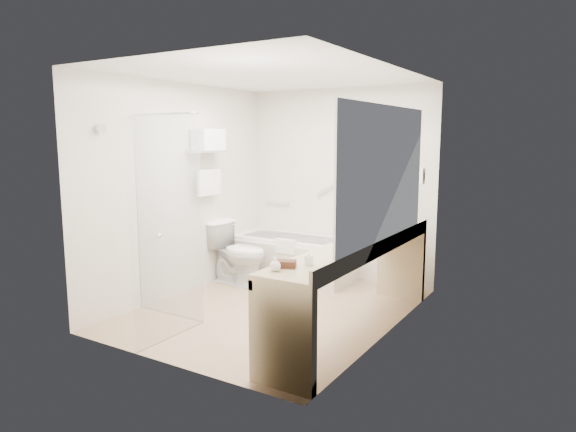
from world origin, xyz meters
The scene contains 25 objects.
floor centered at (0.00, 0.00, 0.00)m, with size 3.20×3.20×0.00m, color tan.
ceiling centered at (0.00, 0.00, 2.50)m, with size 2.60×3.20×0.10m, color white.
wall_back centered at (0.00, 1.60, 1.25)m, with size 2.60×0.10×2.50m, color beige.
wall_front centered at (0.00, -1.60, 1.25)m, with size 2.60×0.10×2.50m, color beige.
wall_left centered at (-1.30, 0.00, 1.25)m, with size 0.10×3.20×2.50m, color beige.
wall_right centered at (1.30, 0.00, 1.25)m, with size 0.10×3.20×2.50m, color beige.
bathtub centered at (-0.50, 1.24, 0.28)m, with size 1.60×0.73×0.59m.
grab_bar_short centered at (-0.95, 1.56, 0.95)m, with size 0.03×0.03×0.40m, color silver.
grab_bar_long centered at (-0.05, 1.56, 1.25)m, with size 0.03×0.03×0.60m, color silver.
shower_enclosure centered at (-0.63, -0.93, 1.07)m, with size 0.96×0.91×2.11m.
towel_shelf centered at (-1.17, 0.35, 1.75)m, with size 0.24×0.55×0.81m.
vanity_counter centered at (1.02, -0.15, 0.64)m, with size 0.55×2.70×0.95m.
sink centered at (1.05, 0.25, 0.82)m, with size 0.40×0.52×0.14m, color white.
faucet centered at (1.20, 0.25, 0.93)m, with size 0.03×0.03×0.14m, color silver.
mirror centered at (1.29, -0.15, 1.55)m, with size 0.02×2.00×1.20m, color #B8BDC5.
hairdryer_unit centered at (1.25, 1.05, 1.45)m, with size 0.08×0.10×0.18m, color silver.
toilet centered at (-0.95, 0.63, 0.40)m, with size 0.45×0.81×0.80m, color white.
amenity_basket centered at (0.87, -1.16, 0.88)m, with size 0.16×0.11×0.05m, color #482819.
soap_bottle_a centered at (1.00, -1.01, 0.88)m, with size 0.05×0.12×0.05m, color silver.
soap_bottle_b centered at (0.86, -1.30, 0.89)m, with size 0.09×0.11×0.09m, color silver.
water_bottle_left centered at (0.97, 1.04, 0.94)m, with size 0.06×0.06×0.20m.
water_bottle_mid centered at (1.01, 0.39, 0.94)m, with size 0.06×0.06×0.19m.
water_bottle_right centered at (0.90, 0.49, 0.93)m, with size 0.05×0.05×0.18m.
drinking_glass_near centered at (0.85, 0.36, 0.90)m, with size 0.07×0.07×0.09m, color silver.
drinking_glass_far centered at (0.87, 0.27, 0.89)m, with size 0.06×0.06×0.08m, color silver.
Camera 1 is at (2.95, -4.52, 1.86)m, focal length 32.00 mm.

